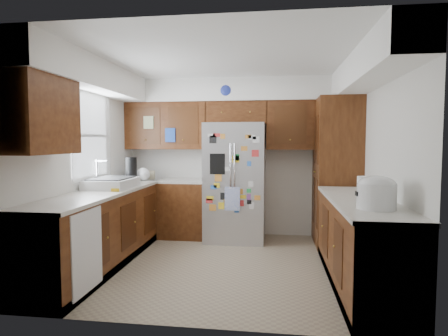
{
  "coord_description": "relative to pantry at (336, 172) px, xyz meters",
  "views": [
    {
      "loc": [
        0.59,
        -4.5,
        1.52
      ],
      "look_at": [
        -0.06,
        0.35,
        1.18
      ],
      "focal_mm": 30.0,
      "sensor_mm": 36.0,
      "label": 1
    }
  ],
  "objects": [
    {
      "name": "rice_cooker",
      "position": [
        -0.0,
        -2.19,
        -0.0
      ],
      "size": [
        0.35,
        0.34,
        0.3
      ],
      "color": "white",
      "rests_on": "right_counter_run"
    },
    {
      "name": "room_shell",
      "position": [
        -1.61,
        -0.79,
        0.75
      ],
      "size": [
        3.64,
        3.24,
        2.52
      ],
      "color": "silver",
      "rests_on": "ground"
    },
    {
      "name": "floor",
      "position": [
        -1.5,
        -1.15,
        -1.07
      ],
      "size": [
        3.6,
        3.6,
        0.0
      ],
      "primitive_type": "plane",
      "color": "gray",
      "rests_on": "ground"
    },
    {
      "name": "paper_towel",
      "position": [
        -0.05,
        -1.93,
        -0.02
      ],
      "size": [
        0.12,
        0.12,
        0.27
      ],
      "primitive_type": "cylinder",
      "color": "white",
      "rests_on": "right_counter_run"
    },
    {
      "name": "right_counter_run",
      "position": [
        0.0,
        -1.62,
        -0.65
      ],
      "size": [
        0.63,
        2.25,
        0.92
      ],
      "color": "#3A1A0B",
      "rests_on": "ground"
    },
    {
      "name": "pantry",
      "position": [
        0.0,
        0.0,
        0.0
      ],
      "size": [
        0.6,
        0.9,
        2.15
      ],
      "primitive_type": "cube",
      "color": "#3A1A0B",
      "rests_on": "ground"
    },
    {
      "name": "bridge_cabinet",
      "position": [
        -1.5,
        0.28,
        0.9
      ],
      "size": [
        0.96,
        0.34,
        0.35
      ],
      "primitive_type": "cube",
      "color": "#3A1A0B",
      "rests_on": "fridge"
    },
    {
      "name": "left_counter_clutter",
      "position": [
        -2.95,
        -0.33,
        -0.02
      ],
      "size": [
        0.4,
        0.89,
        0.38
      ],
      "color": "black",
      "rests_on": "left_counter_run"
    },
    {
      "name": "fridge_top_items",
      "position": [
        -1.46,
        0.21,
        1.21
      ],
      "size": [
        0.76,
        0.31,
        0.3
      ],
      "color": "#23319A",
      "rests_on": "bridge_cabinet"
    },
    {
      "name": "sink_assembly",
      "position": [
        -3.0,
        -1.05,
        -0.09
      ],
      "size": [
        0.52,
        0.71,
        0.37
      ],
      "color": "silver",
      "rests_on": "left_counter_run"
    },
    {
      "name": "left_counter_run",
      "position": [
        -2.86,
        -1.12,
        -0.65
      ],
      "size": [
        1.36,
        3.2,
        0.92
      ],
      "color": "#3A1A0B",
      "rests_on": "ground"
    },
    {
      "name": "fridge",
      "position": [
        -1.5,
        0.05,
        -0.17
      ],
      "size": [
        0.9,
        0.79,
        1.8
      ],
      "color": "#AFAFB5",
      "rests_on": "ground"
    }
  ]
}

